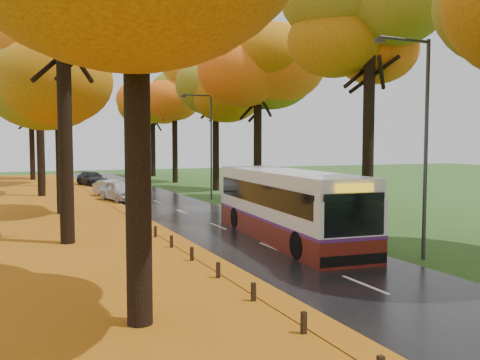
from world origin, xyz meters
TOP-DOWN VIEW (x-y plane):
  - road at (0.00, 25.00)m, footprint 6.50×90.00m
  - centre_line at (0.00, 25.00)m, footprint 0.12×90.00m
  - leaf_verge at (-9.00, 25.00)m, footprint 12.00×90.00m
  - leaf_drift at (-3.05, 25.00)m, footprint 0.90×90.00m
  - trees_left at (-7.18, 27.06)m, footprint 9.20×74.00m
  - trees_right at (7.19, 26.91)m, footprint 9.30×74.20m
  - bollard_row at (-3.70, 4.70)m, footprint 0.11×23.51m
  - streetlamp_near at (3.95, 8.00)m, footprint 2.45×0.18m
  - streetlamp_mid at (3.95, 30.00)m, footprint 2.45×0.18m
  - streetlamp_far at (3.95, 52.00)m, footprint 2.45×0.18m
  - bus at (1.46, 13.46)m, footprint 3.74×11.73m
  - car_white at (-2.35, 32.07)m, footprint 2.78×4.81m
  - car_silver at (-2.35, 35.69)m, footprint 2.58×4.22m
  - car_dark at (-2.18, 48.07)m, footprint 3.08×5.09m

SIDE VIEW (x-z plane):
  - leaf_verge at x=-9.00m, z-range 0.00..0.02m
  - road at x=0.00m, z-range 0.00..0.04m
  - leaf_drift at x=-3.05m, z-range 0.04..0.05m
  - centre_line at x=0.00m, z-range 0.04..0.05m
  - bollard_row at x=-3.70m, z-range 0.00..0.52m
  - car_silver at x=-2.35m, z-range 0.04..1.35m
  - car_dark at x=-2.18m, z-range 0.04..1.42m
  - car_white at x=-2.35m, z-range 0.04..1.58m
  - bus at x=1.46m, z-range 0.11..3.15m
  - streetlamp_near at x=3.95m, z-range 0.71..8.71m
  - streetlamp_mid at x=3.95m, z-range 0.71..8.71m
  - streetlamp_far at x=3.95m, z-range 0.71..8.71m
  - trees_left at x=-7.18m, z-range 2.59..16.48m
  - trees_right at x=7.19m, z-range 2.71..16.67m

